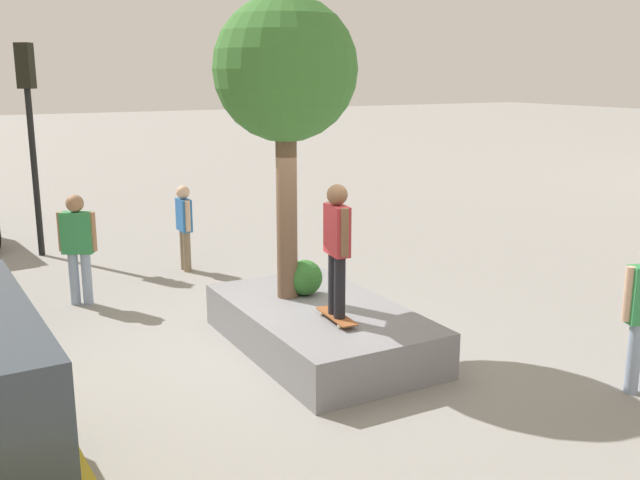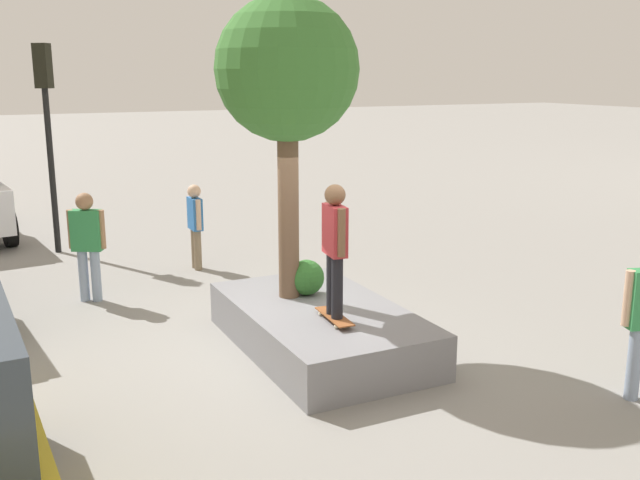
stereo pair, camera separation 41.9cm
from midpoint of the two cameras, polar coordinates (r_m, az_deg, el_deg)
The scene contains 9 objects.
ground_plane at distance 9.62m, azimuth -3.64°, elevation -8.76°, with size 120.00×120.00×0.00m, color gray.
planter_ledge at distance 9.59m, azimuth -1.26°, elevation -6.94°, with size 3.36×1.93×0.58m, color gray.
plaza_tree at distance 9.48m, azimuth -4.06°, elevation 13.01°, with size 1.87×1.87×3.97m.
boxwood_shrub at distance 9.94m, azimuth -2.43°, elevation -2.99°, with size 0.49×0.49×0.49m, color #2D6628.
skateboard at distance 8.95m, azimuth -0.03°, elevation -6.08°, with size 0.81×0.27×0.07m.
skateboarder at distance 8.68m, azimuth -0.03°, elevation -0.09°, with size 0.55×0.25×1.64m.
traffic_light_corner at distance 15.21m, azimuth -22.71°, elevation 9.30°, with size 0.37×0.37×4.13m.
bystander_watching at distance 13.44m, azimuth -11.56°, elevation 1.41°, with size 0.54×0.25×1.59m.
passerby_with_bag at distance 11.87m, azimuth -19.56°, elevation -0.14°, with size 0.40×0.54×1.75m.
Camera 1 is at (-8.01, 3.92, 3.58)m, focal length 40.52 mm.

